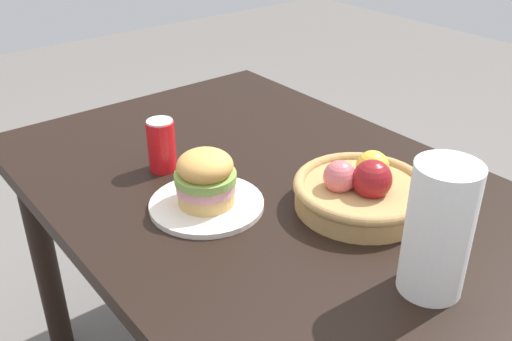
% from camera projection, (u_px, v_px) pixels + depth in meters
% --- Properties ---
extents(dining_table, '(1.40, 0.90, 0.75)m').
position_uv_depth(dining_table, '(277.00, 228.00, 1.33)').
color(dining_table, black).
rests_on(dining_table, ground_plane).
extents(plate, '(0.24, 0.24, 0.01)m').
position_uv_depth(plate, '(207.00, 204.00, 1.22)').
color(plate, silver).
rests_on(plate, dining_table).
extents(sandwich, '(0.13, 0.13, 0.12)m').
position_uv_depth(sandwich, '(205.00, 177.00, 1.19)').
color(sandwich, '#DBAD60').
rests_on(sandwich, plate).
extents(soda_can, '(0.07, 0.07, 0.13)m').
position_uv_depth(soda_can, '(162.00, 145.00, 1.34)').
color(soda_can, red).
rests_on(soda_can, dining_table).
extents(fruit_basket, '(0.29, 0.29, 0.12)m').
position_uv_depth(fruit_basket, '(362.00, 190.00, 1.20)').
color(fruit_basket, tan).
rests_on(fruit_basket, dining_table).
extents(paper_towel_roll, '(0.11, 0.11, 0.24)m').
position_uv_depth(paper_towel_roll, '(438.00, 230.00, 0.94)').
color(paper_towel_roll, white).
rests_on(paper_towel_roll, dining_table).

